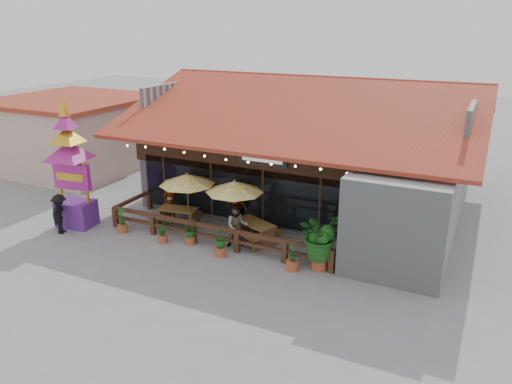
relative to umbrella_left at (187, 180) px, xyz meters
The scene contains 19 objects.
ground 4.20m from the umbrella_left, 11.57° to the right, with size 100.00×100.00×0.00m, color gray.
restaurant_building 6.99m from the umbrella_left, 57.42° to the left, with size 15.50×14.73×6.09m.
patio_railing 2.25m from the umbrella_left, 38.16° to the right, with size 10.00×2.60×0.92m.
neighbor_building 12.65m from the umbrella_left, 155.32° to the left, with size 8.40×8.40×4.22m.
umbrella_left is the anchor object (origin of this frame).
umbrella_right 2.27m from the umbrella_left, ahead, with size 3.13×3.13×2.52m.
picnic_table_left 1.76m from the umbrella_left, behind, with size 1.89×1.70×0.80m.
picnic_table_right 3.58m from the umbrella_left, ahead, with size 2.22×2.09×0.85m.
thai_sign_tower 5.05m from the umbrella_left, 157.59° to the right, with size 2.56×2.56×6.11m.
tropical_plant 6.50m from the umbrella_left, 10.38° to the right, with size 2.08×2.14×2.25m.
diner_a 2.10m from the umbrella_left, 155.36° to the left, with size 0.59×0.39×1.61m, color #3A2412.
diner_b 3.15m from the umbrella_left, 15.42° to the right, with size 0.86×0.67×1.78m, color #3A2412.
diner_c 2.46m from the umbrella_left, 27.58° to the left, with size 1.05×0.44×1.80m, color #3A2412.
pedestrian 5.51m from the umbrella_left, 148.62° to the right, with size 1.11×0.64×1.72m, color black.
planter_a 3.31m from the umbrella_left, 144.79° to the right, with size 0.44×0.44×1.08m.
planter_b 2.47m from the umbrella_left, 94.24° to the right, with size 0.42×0.45×0.97m.
planter_c 2.34m from the umbrella_left, 55.53° to the right, with size 0.77×0.79×0.99m.
planter_d 3.56m from the umbrella_left, 34.58° to the right, with size 0.56×0.56×1.11m.
planter_e 5.98m from the umbrella_left, 16.75° to the right, with size 0.46×0.46×1.12m.
Camera 1 is at (7.81, -16.03, 8.52)m, focal length 35.00 mm.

